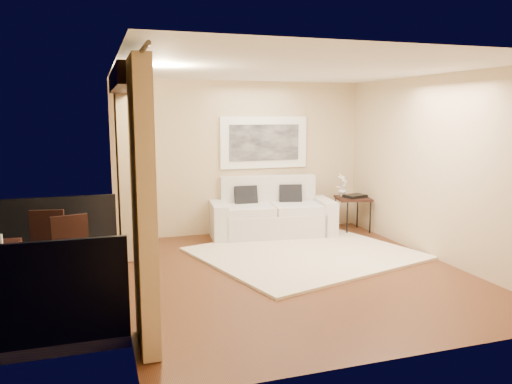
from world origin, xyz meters
TOP-DOWN VIEW (x-y plane):
  - floor at (0.00, 0.00)m, footprint 5.00×5.00m
  - room_shell at (-2.13, 0.00)m, footprint 5.00×6.40m
  - balcony at (-3.31, 0.00)m, footprint 1.81×2.60m
  - curtains at (-2.11, 0.00)m, footprint 0.16×4.80m
  - artwork at (0.41, 2.46)m, footprint 1.62×0.07m
  - rug at (0.49, 0.76)m, footprint 3.58×3.31m
  - sofa at (0.42, 2.10)m, footprint 2.23×1.16m
  - side_table at (1.93, 1.91)m, footprint 0.69×0.69m
  - tray at (1.96, 1.90)m, footprint 0.44×0.36m
  - orchid at (1.76, 2.02)m, footprint 0.28×0.26m
  - balcony_chair_far at (-3.09, 0.63)m, footprint 0.48×0.48m
  - balcony_chair_near at (-2.80, -0.00)m, footprint 0.49×0.50m
  - glass_b at (-3.46, -0.58)m, footprint 0.06×0.06m

SIDE VIEW (x-z plane):
  - floor at x=0.00m, z-range 0.00..0.00m
  - rug at x=0.49m, z-range 0.00..0.04m
  - balcony at x=-3.31m, z-range -0.41..0.76m
  - sofa at x=0.42m, z-range -0.15..0.88m
  - balcony_chair_far at x=-3.09m, z-range 0.08..1.03m
  - balcony_chair_near at x=-2.80m, z-range 0.08..1.04m
  - side_table at x=1.93m, z-range 0.26..0.89m
  - tray at x=1.96m, z-range 0.63..0.68m
  - orchid at x=1.76m, z-range 0.63..1.07m
  - glass_b at x=-3.46m, z-range 0.82..0.94m
  - curtains at x=-2.11m, z-range 0.02..2.66m
  - artwork at x=0.41m, z-range 1.16..2.08m
  - room_shell at x=-2.13m, z-range 0.02..5.02m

